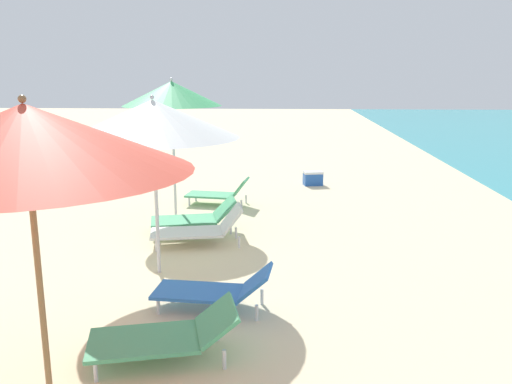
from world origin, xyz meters
The scene contains 9 objects.
umbrella_second centered at (-0.37, 3.14, 2.31)m, with size 2.44×2.44×2.62m.
lounger_second_shoreside centered at (0.37, 4.10, 0.26)m, with size 1.56×0.98×0.53m.
umbrella_third centered at (-0.23, 6.42, 2.16)m, with size 2.31×2.31×2.48m.
lounger_third_shoreside centered at (0.16, 7.68, 0.27)m, with size 1.57×0.88×0.64m.
lounger_third_inland centered at (0.71, 5.25, 0.26)m, with size 1.44×0.69×0.55m.
umbrella_farthest centered at (-0.57, 9.34, 2.37)m, with size 1.85×1.85×2.66m.
lounger_farthest_shoreside centered at (0.16, 10.38, 0.25)m, with size 1.37×0.74×0.58m.
lounger_farthest_inland centered at (-0.03, 8.42, 0.26)m, with size 1.60×0.97×0.58m.
cooler_box centered at (2.26, 12.51, 0.17)m, with size 0.52×0.39×0.35m.
Camera 1 is at (1.49, -0.64, 2.78)m, focal length 37.52 mm.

